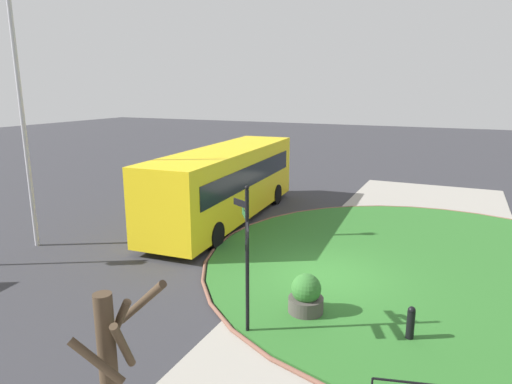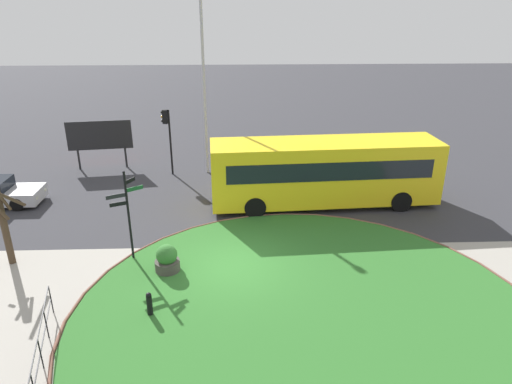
{
  "view_description": "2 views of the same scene",
  "coord_description": "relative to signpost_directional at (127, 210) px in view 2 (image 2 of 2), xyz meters",
  "views": [
    {
      "loc": [
        -12.58,
        -3.49,
        5.76
      ],
      "look_at": [
        1.68,
        3.05,
        2.11
      ],
      "focal_mm": 31.3,
      "sensor_mm": 36.0,
      "label": 1
    },
    {
      "loc": [
        0.29,
        -15.12,
        9.32
      ],
      "look_at": [
        1.0,
        3.54,
        1.6
      ],
      "focal_mm": 32.57,
      "sensor_mm": 36.0,
      "label": 2
    }
  ],
  "objects": [
    {
      "name": "sidewalk_paving",
      "position": [
        3.9,
        -2.94,
        -2.12
      ],
      "size": [
        32.0,
        7.57,
        0.02
      ],
      "primitive_type": "cube",
      "color": "#9E998E",
      "rests_on": "ground"
    },
    {
      "name": "grass_kerb_ring",
      "position": [
        6.26,
        -3.84,
        -2.07
      ],
      "size": [
        15.3,
        15.3,
        0.11
      ],
      "primitive_type": "torus",
      "color": "brown",
      "rests_on": "ground"
    },
    {
      "name": "bus_yellow",
      "position": [
        8.29,
        5.02,
        -0.41
      ],
      "size": [
        11.01,
        3.18,
        3.19
      ],
      "rotation": [
        0.0,
        0.0,
        0.06
      ],
      "color": "yellow",
      "rests_on": "ground"
    },
    {
      "name": "ground",
      "position": [
        3.9,
        -0.73,
        -2.13
      ],
      "size": [
        120.0,
        120.0,
        0.0
      ],
      "primitive_type": "plane",
      "color": "#333338"
    },
    {
      "name": "grass_island",
      "position": [
        6.26,
        -3.84,
        -2.08
      ],
      "size": [
        14.99,
        14.99,
        0.1
      ],
      "primitive_type": "cylinder",
      "color": "#2D6B28",
      "rests_on": "ground"
    },
    {
      "name": "billboard_left",
      "position": [
        -3.97,
        10.82,
        -0.15
      ],
      "size": [
        3.68,
        0.61,
        2.89
      ],
      "rotation": [
        0.0,
        0.0,
        0.13
      ],
      "color": "black",
      "rests_on": "ground"
    },
    {
      "name": "street_tree_bare",
      "position": [
        -4.53,
        -0.11,
        -0.37
      ],
      "size": [
        1.28,
        1.2,
        3.27
      ],
      "color": "#423323",
      "rests_on": "ground"
    },
    {
      "name": "signpost_directional",
      "position": [
        0.0,
        0.0,
        0.0
      ],
      "size": [
        1.22,
        0.81,
        3.66
      ],
      "color": "black",
      "rests_on": "ground"
    },
    {
      "name": "planter_near_signpost",
      "position": [
        1.48,
        -0.98,
        -1.62
      ],
      "size": [
        0.91,
        0.91,
        1.13
      ],
      "color": "#47423D",
      "rests_on": "ground"
    },
    {
      "name": "traffic_light_near",
      "position": [
        0.18,
        9.63,
        0.63
      ],
      "size": [
        0.49,
        0.28,
        3.77
      ],
      "rotation": [
        0.0,
        0.0,
        3.06
      ],
      "color": "black",
      "rests_on": "ground"
    },
    {
      "name": "lamppost_tall",
      "position": [
        2.32,
        9.89,
        3.01
      ],
      "size": [
        0.32,
        0.32,
        9.69
      ],
      "color": "#B7B7BC",
      "rests_on": "ground"
    },
    {
      "name": "railing_grass_edge",
      "position": [
        -1.24,
        -5.76,
        -1.46
      ],
      "size": [
        1.32,
        5.04,
        1.03
      ],
      "rotation": [
        0.0,
        0.0,
        4.96
      ],
      "color": "black",
      "rests_on": "ground"
    },
    {
      "name": "bollard_foreground",
      "position": [
        1.29,
        -3.57,
        -1.67
      ],
      "size": [
        0.18,
        0.18,
        0.89
      ],
      "color": "black",
      "rests_on": "ground"
    }
  ]
}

